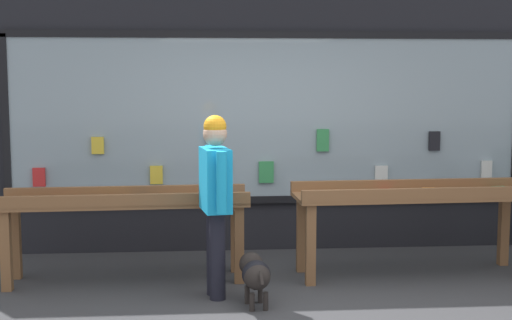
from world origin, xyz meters
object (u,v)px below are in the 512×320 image
(display_table_left, at_px, (125,209))
(small_dog, at_px, (255,273))
(person_browsing, at_px, (215,193))
(display_table_right, at_px, (413,202))

(display_table_left, height_order, small_dog, display_table_left)
(person_browsing, bearing_deg, small_dog, -138.64)
(display_table_right, distance_m, small_dog, 1.88)
(display_table_right, xyz_separation_m, person_browsing, (-1.95, -0.58, 0.21))
(display_table_left, bearing_deg, display_table_right, 0.04)
(display_table_right, height_order, small_dog, display_table_right)
(display_table_left, relative_size, display_table_right, 1.00)
(small_dog, bearing_deg, display_table_right, -70.30)
(display_table_left, distance_m, person_browsing, 1.05)
(display_table_left, xyz_separation_m, small_dog, (1.18, -0.84, -0.42))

